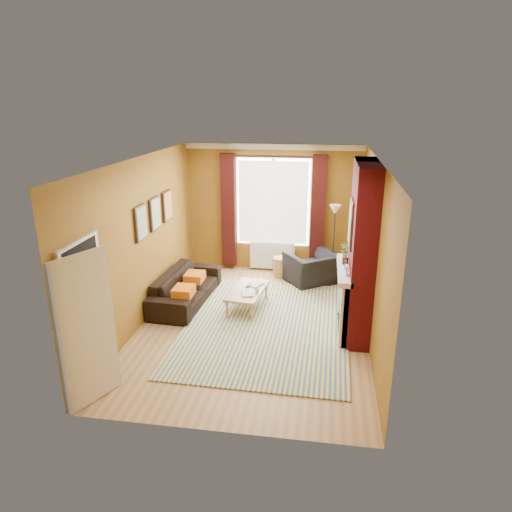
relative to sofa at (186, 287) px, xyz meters
name	(u,v)px	position (x,y,z in m)	size (l,w,h in m)	color
ground	(254,323)	(1.42, -0.71, -0.30)	(5.50, 5.50, 0.00)	olive
room_walls	(294,244)	(2.06, -0.44, 1.09)	(3.82, 5.54, 2.83)	brown
striped_rug	(267,325)	(1.65, -0.75, -0.29)	(2.82, 3.85, 0.02)	#375297
sofa	(186,287)	(0.00, 0.00, 0.00)	(2.04, 0.80, 0.60)	black
armchair	(312,268)	(2.34, 1.32, 0.03)	(1.00, 0.87, 0.65)	black
coffee_table	(247,291)	(1.21, -0.12, 0.04)	(0.70, 1.18, 0.37)	tan
wicker_stool	(281,267)	(1.66, 1.59, -0.08)	(0.45, 0.45, 0.43)	#A37646
floor_lamp	(335,222)	(2.75, 1.48, 1.01)	(0.30, 0.30, 1.65)	black
book_a	(242,294)	(1.15, -0.36, 0.09)	(0.21, 0.28, 0.03)	#999999
book_b	(252,283)	(1.25, 0.19, 0.09)	(0.21, 0.28, 0.02)	#999999
mug	(257,290)	(1.40, -0.21, 0.12)	(0.10, 0.10, 0.09)	#999999
tv_remote	(249,285)	(1.20, 0.04, 0.09)	(0.10, 0.18, 0.02)	black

